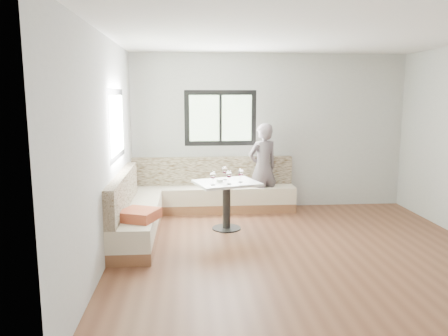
# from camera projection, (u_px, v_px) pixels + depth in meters

# --- Properties ---
(room) EXTENTS (5.01, 5.01, 2.81)m
(room) POSITION_uv_depth(u_px,v_px,m) (298.00, 146.00, 5.60)
(room) COLOR brown
(room) RESTS_ON ground
(banquette) EXTENTS (2.90, 2.80, 0.95)m
(banquette) POSITION_uv_depth(u_px,v_px,m) (182.00, 202.00, 7.16)
(banquette) COLOR brown
(banquette) RESTS_ON ground
(table) EXTENTS (1.08, 0.95, 0.75)m
(table) POSITION_uv_depth(u_px,v_px,m) (227.00, 194.00, 6.72)
(table) COLOR black
(table) RESTS_ON ground
(person) EXTENTS (0.67, 0.57, 1.57)m
(person) POSITION_uv_depth(u_px,v_px,m) (263.00, 168.00, 7.76)
(person) COLOR slate
(person) RESTS_ON ground
(olive_ramekin) EXTENTS (0.10, 0.10, 0.04)m
(olive_ramekin) POSITION_uv_depth(u_px,v_px,m) (220.00, 181.00, 6.66)
(olive_ramekin) COLOR white
(olive_ramekin) RESTS_ON table
(wine_glass_a) EXTENTS (0.09, 0.09, 0.21)m
(wine_glass_a) POSITION_uv_depth(u_px,v_px,m) (213.00, 175.00, 6.40)
(wine_glass_a) COLOR white
(wine_glass_a) RESTS_ON table
(wine_glass_b) EXTENTS (0.09, 0.09, 0.21)m
(wine_glass_b) POSITION_uv_depth(u_px,v_px,m) (229.00, 174.00, 6.48)
(wine_glass_b) COLOR white
(wine_glass_b) RESTS_ON table
(wine_glass_c) EXTENTS (0.09, 0.09, 0.21)m
(wine_glass_c) POSITION_uv_depth(u_px,v_px,m) (241.00, 173.00, 6.61)
(wine_glass_c) COLOR white
(wine_glass_c) RESTS_ON table
(wine_glass_d) EXTENTS (0.09, 0.09, 0.21)m
(wine_glass_d) POSITION_uv_depth(u_px,v_px,m) (225.00, 171.00, 6.80)
(wine_glass_d) COLOR white
(wine_glass_d) RESTS_ON table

